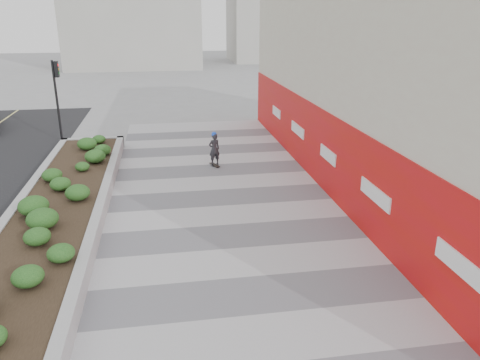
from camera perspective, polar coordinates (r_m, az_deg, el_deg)
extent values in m
plane|color=gray|center=(10.19, 3.86, -19.27)|extent=(160.00, 160.00, 0.00)
cube|color=#A8A8AD|center=(12.61, 0.73, -10.81)|extent=(8.00, 36.00, 0.01)
cube|color=beige|center=(19.08, 18.98, 11.40)|extent=(6.00, 24.00, 8.00)
cube|color=red|center=(18.39, 9.87, 3.91)|extent=(0.12, 24.00, 3.00)
cube|color=#9E9EA0|center=(24.59, -17.48, 4.31)|extent=(3.00, 0.30, 0.55)
cube|color=#9E9EA0|center=(16.66, -25.87, -3.99)|extent=(0.30, 18.00, 0.55)
cube|color=#9E9EA0|center=(16.07, -16.63, -3.61)|extent=(0.30, 18.00, 0.55)
cube|color=#2D2116|center=(16.32, -21.32, -3.89)|extent=(2.40, 17.40, 0.50)
cylinder|color=black|center=(26.12, -21.39, 8.85)|extent=(0.12, 0.12, 4.20)
cube|color=black|center=(25.86, -21.45, 12.46)|extent=(0.18, 0.28, 0.80)
cylinder|color=#595654|center=(12.69, 2.99, -10.61)|extent=(0.44, 0.44, 0.01)
cube|color=black|center=(20.76, -3.12, 1.86)|extent=(0.44, 0.74, 0.02)
imported|color=#2C2B31|center=(20.55, -3.15, 3.77)|extent=(0.60, 0.49, 1.42)
sphere|color=blue|center=(20.38, -3.19, 5.57)|extent=(0.23, 0.23, 0.23)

